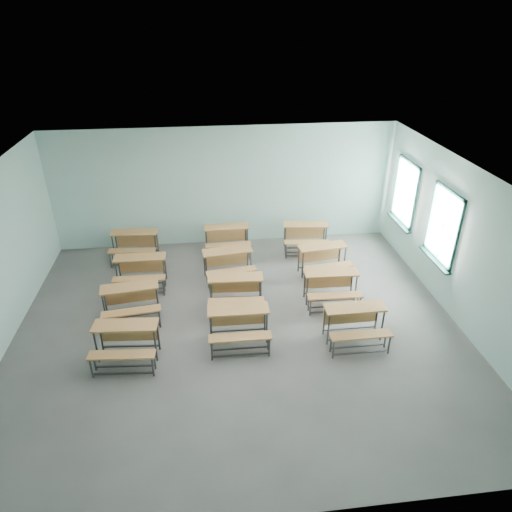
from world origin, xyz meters
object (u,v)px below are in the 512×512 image
at_px(desk_unit_r1c1, 236,289).
at_px(desk_unit_r3c1, 227,236).
at_px(desk_unit_r0c1, 239,322).
at_px(desk_unit_r2c0, 140,268).
at_px(desk_unit_r0c2, 355,320).
at_px(desk_unit_r3c2, 306,234).
at_px(desk_unit_r2c1, 228,261).
at_px(desk_unit_r0c0, 126,338).
at_px(desk_unit_r3c0, 134,242).
at_px(desk_unit_r2c2, 323,256).
at_px(desk_unit_r1c0, 131,299).
at_px(desk_unit_r1c2, 331,284).

distance_m(desk_unit_r1c1, desk_unit_r3c1, 2.57).
distance_m(desk_unit_r0c1, desk_unit_r1c1, 1.18).
xyz_separation_m(desk_unit_r0c1, desk_unit_r2c0, (-2.08, 2.33, 0.00)).
bearing_deg(desk_unit_r0c2, desk_unit_r3c2, 91.85).
height_order(desk_unit_r0c1, desk_unit_r2c1, same).
xyz_separation_m(desk_unit_r2c1, desk_unit_r3c1, (0.05, 1.34, 0.00)).
bearing_deg(desk_unit_r1c1, desk_unit_r0c2, -28.72).
xyz_separation_m(desk_unit_r2c0, desk_unit_r3c1, (2.09, 1.42, 0.00)).
bearing_deg(desk_unit_r3c2, desk_unit_r0c0, -130.64).
distance_m(desk_unit_r0c1, desk_unit_r3c0, 4.40).
relative_size(desk_unit_r0c1, desk_unit_r0c2, 1.01).
bearing_deg(desk_unit_r3c0, desk_unit_r3c2, 3.26).
xyz_separation_m(desk_unit_r0c1, desk_unit_r2c2, (2.26, 2.36, 0.00)).
xyz_separation_m(desk_unit_r1c0, desk_unit_r1c1, (2.19, 0.12, 0.00)).
bearing_deg(desk_unit_r0c2, desk_unit_r1c2, 94.52).
height_order(desk_unit_r0c1, desk_unit_r1c1, same).
height_order(desk_unit_r1c0, desk_unit_r2c0, same).
bearing_deg(desk_unit_r0c2, desk_unit_r3c0, 139.41).
xyz_separation_m(desk_unit_r1c1, desk_unit_r1c2, (2.09, -0.05, 0.00)).
height_order(desk_unit_r2c1, desk_unit_r3c1, same).
bearing_deg(desk_unit_r2c1, desk_unit_r1c1, -94.04).
bearing_deg(desk_unit_r1c0, desk_unit_r3c2, 24.21).
height_order(desk_unit_r1c1, desk_unit_r3c2, same).
height_order(desk_unit_r1c0, desk_unit_r3c1, same).
bearing_deg(desk_unit_r0c1, desk_unit_r3c1, 90.68).
bearing_deg(desk_unit_r0c1, desk_unit_r2c1, 91.81).
bearing_deg(desk_unit_r0c2, desk_unit_r1c0, 163.69).
distance_m(desk_unit_r0c1, desk_unit_r2c1, 2.41).
xyz_separation_m(desk_unit_r2c0, desk_unit_r2c2, (4.34, 0.03, 0.00)).
relative_size(desk_unit_r2c0, desk_unit_r3c1, 1.00).
bearing_deg(desk_unit_r3c2, desk_unit_r2c1, -143.50).
distance_m(desk_unit_r2c0, desk_unit_r3c0, 1.41).
bearing_deg(desk_unit_r3c1, desk_unit_r0c0, -119.34).
xyz_separation_m(desk_unit_r0c1, desk_unit_r1c2, (2.13, 1.14, 0.00)).
bearing_deg(desk_unit_r2c0, desk_unit_r0c0, -89.02).
distance_m(desk_unit_r3c0, desk_unit_r3c1, 2.38).
xyz_separation_m(desk_unit_r1c1, desk_unit_r2c1, (-0.08, 1.23, 0.00)).
bearing_deg(desk_unit_r1c2, desk_unit_r2c1, 151.71).
relative_size(desk_unit_r1c1, desk_unit_r2c1, 0.96).
xyz_separation_m(desk_unit_r1c2, desk_unit_r3c1, (-2.11, 2.62, 0.00)).
relative_size(desk_unit_r2c0, desk_unit_r3c0, 0.97).
distance_m(desk_unit_r0c0, desk_unit_r0c2, 4.33).
bearing_deg(desk_unit_r2c1, desk_unit_r0c2, -56.63).
bearing_deg(desk_unit_r1c2, desk_unit_r3c2, 92.78).
distance_m(desk_unit_r1c1, desk_unit_r3c2, 3.21).
bearing_deg(desk_unit_r2c1, desk_unit_r3c1, 80.14).
bearing_deg(desk_unit_r2c0, desk_unit_r3c1, 35.36).
height_order(desk_unit_r0c1, desk_unit_r2c2, same).
distance_m(desk_unit_r0c0, desk_unit_r3c1, 4.51).
relative_size(desk_unit_r1c1, desk_unit_r3c2, 0.97).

